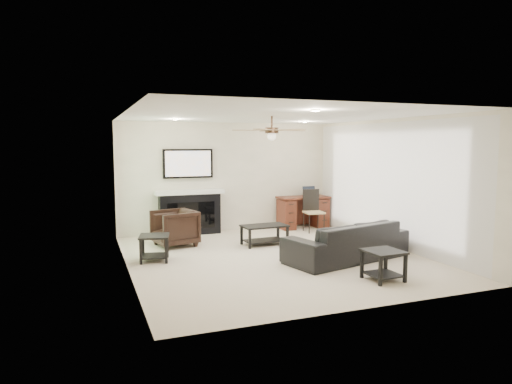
{
  "coord_description": "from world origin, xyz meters",
  "views": [
    {
      "loc": [
        -3.12,
        -7.33,
        2.01
      ],
      "look_at": [
        -0.13,
        0.53,
        1.13
      ],
      "focal_mm": 32.0,
      "sensor_mm": 36.0,
      "label": 1
    }
  ],
  "objects_px": {
    "desk": "(303,212)",
    "armchair": "(175,228)",
    "sofa": "(346,241)",
    "coffee_table": "(264,235)",
    "fireplace_unit": "(190,192)"
  },
  "relations": [
    {
      "from": "desk",
      "to": "armchair",
      "type": "bearing_deg",
      "value": -165.2
    },
    {
      "from": "sofa",
      "to": "armchair",
      "type": "relative_size",
      "value": 2.88
    },
    {
      "from": "sofa",
      "to": "armchair",
      "type": "xyz_separation_m",
      "value": [
        -2.6,
        2.15,
        0.03
      ]
    },
    {
      "from": "coffee_table",
      "to": "desk",
      "type": "bearing_deg",
      "value": 38.93
    },
    {
      "from": "armchair",
      "to": "sofa",
      "type": "bearing_deg",
      "value": 38.36
    },
    {
      "from": "fireplace_unit",
      "to": "desk",
      "type": "bearing_deg",
      "value": -3.2
    },
    {
      "from": "desk",
      "to": "coffee_table",
      "type": "bearing_deg",
      "value": -138.02
    },
    {
      "from": "armchair",
      "to": "desk",
      "type": "xyz_separation_m",
      "value": [
        3.27,
        0.86,
        0.02
      ]
    },
    {
      "from": "fireplace_unit",
      "to": "desk",
      "type": "height_order",
      "value": "fireplace_unit"
    },
    {
      "from": "sofa",
      "to": "coffee_table",
      "type": "bearing_deg",
      "value": -74.27
    },
    {
      "from": "coffee_table",
      "to": "fireplace_unit",
      "type": "bearing_deg",
      "value": 123.43
    },
    {
      "from": "armchair",
      "to": "desk",
      "type": "bearing_deg",
      "value": 92.75
    },
    {
      "from": "sofa",
      "to": "fireplace_unit",
      "type": "relative_size",
      "value": 1.19
    },
    {
      "from": "sofa",
      "to": "fireplace_unit",
      "type": "xyz_separation_m",
      "value": [
        -2.06,
        3.17,
        0.62
      ]
    },
    {
      "from": "sofa",
      "to": "desk",
      "type": "relative_size",
      "value": 1.87
    }
  ]
}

